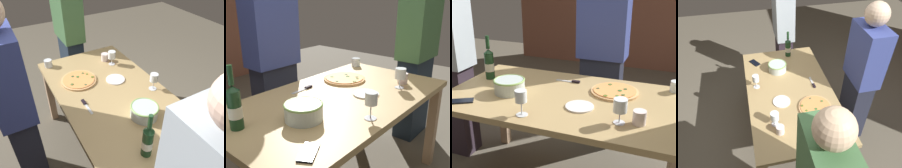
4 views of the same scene
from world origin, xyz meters
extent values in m
cube|color=tan|center=(0.00, 0.00, 0.73)|extent=(1.60, 0.90, 0.04)
cube|color=tan|center=(0.74, -0.40, 0.35)|extent=(0.07, 0.07, 0.71)
cube|color=tan|center=(0.74, 0.40, 0.35)|extent=(0.07, 0.07, 0.71)
cylinder|color=#E5AC6F|center=(0.30, 0.19, 0.76)|extent=(0.33, 0.33, 0.02)
cylinder|color=#F39B53|center=(0.30, 0.19, 0.77)|extent=(0.29, 0.29, 0.01)
cylinder|color=#4C5E37|center=(0.19, 0.17, 0.77)|extent=(0.02, 0.02, 0.00)
cylinder|color=#466233|center=(0.37, 0.22, 0.77)|extent=(0.02, 0.02, 0.00)
cylinder|color=#4C6532|center=(0.37, 0.12, 0.77)|extent=(0.02, 0.02, 0.00)
cylinder|color=#4F7324|center=(0.34, 0.09, 0.77)|extent=(0.02, 0.02, 0.00)
cylinder|color=#526E31|center=(0.25, 0.27, 0.77)|extent=(0.03, 0.03, 0.00)
cylinder|color=#3D6E2E|center=(0.34, 0.18, 0.77)|extent=(0.03, 0.03, 0.00)
cylinder|color=#536922|center=(0.27, 0.06, 0.77)|extent=(0.03, 0.03, 0.00)
cylinder|color=silver|center=(-0.37, -0.07, 0.80)|extent=(0.21, 0.21, 0.09)
torus|color=#8CB861|center=(-0.37, -0.07, 0.84)|extent=(0.21, 0.21, 0.01)
cylinder|color=#193C1E|center=(-0.66, 0.12, 0.85)|extent=(0.07, 0.07, 0.21)
cone|color=#193C1E|center=(-0.66, 0.12, 0.97)|extent=(0.07, 0.07, 0.03)
cylinder|color=#193C1E|center=(-0.66, 0.12, 1.04)|extent=(0.03, 0.03, 0.10)
cylinder|color=silver|center=(-0.66, 0.12, 0.84)|extent=(0.07, 0.07, 0.06)
cylinder|color=white|center=(-0.13, -0.34, 0.75)|extent=(0.07, 0.07, 0.00)
cylinder|color=white|center=(-0.13, -0.34, 0.79)|extent=(0.01, 0.01, 0.08)
cylinder|color=white|center=(-0.13, -0.34, 0.87)|extent=(0.07, 0.07, 0.07)
cylinder|color=maroon|center=(-0.13, -0.34, 0.85)|extent=(0.06, 0.06, 0.03)
cylinder|color=white|center=(0.42, -0.23, 0.75)|extent=(0.07, 0.07, 0.00)
cylinder|color=white|center=(0.42, -0.23, 0.79)|extent=(0.01, 0.01, 0.07)
cylinder|color=white|center=(0.42, -0.23, 0.86)|extent=(0.08, 0.08, 0.08)
cylinder|color=maroon|center=(0.42, -0.23, 0.83)|extent=(0.07, 0.07, 0.03)
cylinder|color=silver|center=(0.52, -0.20, 0.79)|extent=(0.07, 0.07, 0.08)
cylinder|color=white|center=(0.69, 0.36, 0.79)|extent=(0.08, 0.08, 0.08)
cylinder|color=white|center=(0.15, -0.12, 0.76)|extent=(0.18, 0.18, 0.01)
cube|color=black|center=(-0.58, -0.32, 0.76)|extent=(0.16, 0.13, 0.01)
cube|color=silver|center=(-0.10, 0.27, 0.75)|extent=(0.14, 0.02, 0.01)
cube|color=black|center=(-0.01, 0.27, 0.76)|extent=(0.06, 0.03, 0.02)
cube|color=#232637|center=(0.06, 0.77, 0.41)|extent=(0.35, 0.20, 0.82)
cube|color=#384590|center=(0.06, 0.77, 1.13)|extent=(0.41, 0.24, 0.62)
cube|color=#1E2B3B|center=(1.14, -0.04, 0.40)|extent=(0.39, 0.20, 0.81)
cube|color=#437143|center=(1.14, -0.04, 1.11)|extent=(0.46, 0.24, 0.61)
camera|label=1|loc=(-1.32, 0.74, 1.94)|focal=35.41mm
camera|label=2|loc=(-1.25, -1.04, 1.41)|focal=42.24mm
camera|label=3|loc=(0.67, -1.72, 1.56)|focal=48.28mm
camera|label=4|loc=(1.75, -0.39, 2.38)|focal=36.28mm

